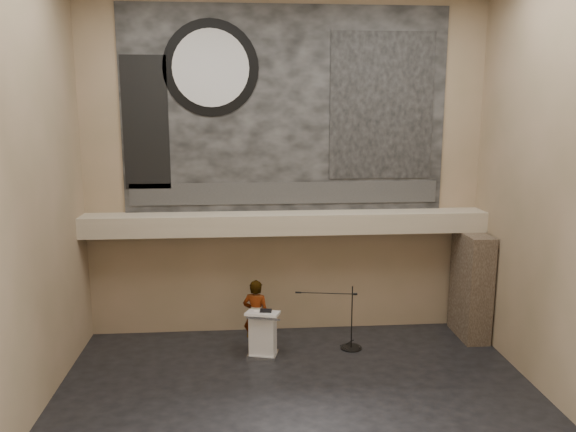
{
  "coord_description": "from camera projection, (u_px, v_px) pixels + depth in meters",
  "views": [
    {
      "loc": [
        -1.06,
        -10.03,
        5.77
      ],
      "look_at": [
        0.0,
        3.2,
        3.2
      ],
      "focal_mm": 35.0,
      "sensor_mm": 36.0,
      "label": 1
    }
  ],
  "objects": [
    {
      "name": "stone_pier",
      "position": [
        471.0,
        285.0,
        14.19
      ],
      "size": [
        0.6,
        1.4,
        2.7
      ],
      "primitive_type": "cube",
      "color": "#3D3026",
      "rests_on": "floor"
    },
    {
      "name": "banner_clock_face",
      "position": [
        211.0,
        68.0,
        13.41
      ],
      "size": [
        1.84,
        0.02,
        1.84
      ],
      "primitive_type": "cylinder",
      "rotation": [
        1.57,
        0.0,
        0.0
      ],
      "color": "silver",
      "rests_on": "banner"
    },
    {
      "name": "soffit",
      "position": [
        287.0,
        223.0,
        13.96
      ],
      "size": [
        10.0,
        0.8,
        0.5
      ],
      "primitive_type": "cube",
      "color": "tan",
      "rests_on": "wall_back"
    },
    {
      "name": "lectern",
      "position": [
        263.0,
        334.0,
        13.15
      ],
      "size": [
        0.87,
        0.71,
        1.14
      ],
      "rotation": [
        0.0,
        0.0,
        -0.26
      ],
      "color": "silver",
      "rests_on": "floor"
    },
    {
      "name": "banner_clock_rim",
      "position": [
        211.0,
        68.0,
        13.43
      ],
      "size": [
        2.3,
        0.02,
        2.3
      ],
      "primitive_type": "cylinder",
      "rotation": [
        1.57,
        0.0,
        0.0
      ],
      "color": "black",
      "rests_on": "banner"
    },
    {
      "name": "wall_back",
      "position": [
        285.0,
        169.0,
        14.1
      ],
      "size": [
        10.0,
        0.02,
        8.5
      ],
      "primitive_type": "cube",
      "color": "#827252",
      "rests_on": "floor"
    },
    {
      "name": "speaker_person",
      "position": [
        256.0,
        315.0,
        13.42
      ],
      "size": [
        0.74,
        0.6,
        1.76
      ],
      "primitive_type": "imported",
      "rotation": [
        0.0,
        0.0,
        2.83
      ],
      "color": "beige",
      "rests_on": "floor"
    },
    {
      "name": "banner_text_strip",
      "position": [
        286.0,
        193.0,
        14.15
      ],
      "size": [
        7.76,
        0.02,
        0.55
      ],
      "primitive_type": "cube",
      "color": "#2D2D2D",
      "rests_on": "banner"
    },
    {
      "name": "wall_right",
      "position": [
        565.0,
        190.0,
        10.58
      ],
      "size": [
        0.02,
        8.0,
        8.5
      ],
      "primitive_type": "cube",
      "color": "#827252",
      "rests_on": "floor"
    },
    {
      "name": "wall_front",
      "position": [
        339.0,
        246.0,
        6.28
      ],
      "size": [
        10.0,
        0.02,
        8.5
      ],
      "primitive_type": "cube",
      "color": "#827252",
      "rests_on": "floor"
    },
    {
      "name": "banner_brick_print",
      "position": [
        146.0,
        123.0,
        13.55
      ],
      "size": [
        1.1,
        0.02,
        3.2
      ],
      "primitive_type": "cube",
      "color": "black",
      "rests_on": "banner"
    },
    {
      "name": "papers",
      "position": [
        260.0,
        312.0,
        13.02
      ],
      "size": [
        0.28,
        0.35,
        0.0
      ],
      "primitive_type": "cube",
      "rotation": [
        0.0,
        0.0,
        0.14
      ],
      "color": "silver",
      "rests_on": "lectern"
    },
    {
      "name": "binder",
      "position": [
        266.0,
        311.0,
        13.06
      ],
      "size": [
        0.3,
        0.25,
        0.04
      ],
      "primitive_type": "cube",
      "rotation": [
        0.0,
        0.0,
        -0.12
      ],
      "color": "black",
      "rests_on": "lectern"
    },
    {
      "name": "mic_stand",
      "position": [
        349.0,
        339.0,
        13.65
      ],
      "size": [
        1.61,
        0.52,
        1.58
      ],
      "rotation": [
        0.0,
        0.0,
        -0.17
      ],
      "color": "black",
      "rests_on": "floor"
    },
    {
      "name": "banner_building_print",
      "position": [
        382.0,
        106.0,
        13.93
      ],
      "size": [
        2.6,
        0.02,
        3.6
      ],
      "primitive_type": "cube",
      "color": "black",
      "rests_on": "banner"
    },
    {
      "name": "wall_left",
      "position": [
        18.0,
        196.0,
        9.8
      ],
      "size": [
        0.02,
        8.0,
        8.5
      ],
      "primitive_type": "cube",
      "color": "#827252",
      "rests_on": "floor"
    },
    {
      "name": "sprinkler_left",
      "position": [
        222.0,
        235.0,
        13.84
      ],
      "size": [
        0.04,
        0.04,
        0.06
      ],
      "primitive_type": "cylinder",
      "color": "#B2893D",
      "rests_on": "soffit"
    },
    {
      "name": "floor",
      "position": [
        301.0,
        407.0,
        11.0
      ],
      "size": [
        10.0,
        10.0,
        0.0
      ],
      "primitive_type": "plane",
      "color": "black",
      "rests_on": "ground"
    },
    {
      "name": "sprinkler_right",
      "position": [
        362.0,
        233.0,
        14.11
      ],
      "size": [
        0.04,
        0.04,
        0.06
      ],
      "primitive_type": "cylinder",
      "color": "#B2893D",
      "rests_on": "soffit"
    },
    {
      "name": "banner",
      "position": [
        286.0,
        110.0,
        13.8
      ],
      "size": [
        8.0,
        0.05,
        5.0
      ],
      "primitive_type": "cube",
      "color": "black",
      "rests_on": "wall_back"
    }
  ]
}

